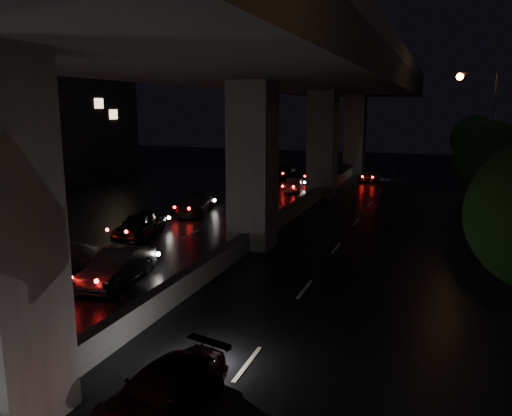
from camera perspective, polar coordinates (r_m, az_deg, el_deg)
The scene contains 16 objects.
ground at distance 20.57m, azimuth -5.33°, elevation -7.85°, with size 120.00×120.00×0.00m, color black.
viaduct at distance 24.07m, azimuth -0.39°, elevation 15.17°, with size 12.00×80.00×10.50m.
median_barrier at distance 24.84m, azimuth -0.36°, elevation -3.37°, with size 0.45×70.00×0.85m, color #343537.
tree_c at distance 29.68m, azimuth 25.22°, elevation 5.37°, with size 3.80×3.80×6.12m.
tree_d at distance 45.60m, azimuth 23.66°, elevation 7.26°, with size 3.80×3.80×6.12m.
streetlight_far at distance 35.57m, azimuth 24.61°, elevation 8.62°, with size 2.52×0.44×9.00m.
car_3 at distance 12.15m, azimuth -10.70°, elevation -19.72°, with size 1.49×3.67×1.07m, color black.
car_4 at distance 22.35m, azimuth -22.19°, elevation -5.46°, with size 1.29×3.69×1.22m, color #262629.
car_5 at distance 20.40m, azimuth -15.53°, elevation -6.43°, with size 1.41×4.04×1.33m, color black.
car_6 at distance 27.19m, azimuth -13.17°, elevation -1.85°, with size 1.58×3.91×1.33m, color black.
car_7 at distance 32.50m, azimuth -6.97°, elevation 0.40°, with size 1.68×4.13×1.20m, color black.
car_8 at distance 32.58m, azimuth -0.94°, elevation 0.52°, with size 1.43×3.55×1.21m, color black.
car_9 at distance 40.99m, azimuth 4.32°, elevation 2.66°, with size 1.14×3.26×1.07m, color #4D4743.
car_10 at distance 46.91m, azimuth 6.66°, elevation 3.75°, with size 1.83×3.97×1.10m, color black.
car_11 at distance 48.63m, azimuth 3.15°, elevation 4.13°, with size 1.98×4.29×1.19m, color black.
car_12 at distance 47.44m, azimuth 12.89°, elevation 3.61°, with size 1.29×3.20×1.09m, color slate.
Camera 1 is at (8.49, -17.46, 6.79)m, focal length 35.00 mm.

